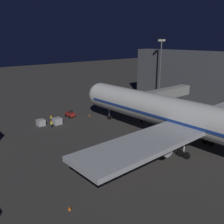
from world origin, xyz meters
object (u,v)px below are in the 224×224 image
baggage_container_mid_row (57,121)px  traffic_cone_nose_starboard (89,115)px  traffic_cone_nose_port (102,112)px  baggage_tug_lead (70,114)px  ground_crew_by_belt_loader (51,124)px  ground_crew_under_port_wing (51,118)px  airliner_at_gate (199,120)px  traffic_cone_wingtip_svc_side (69,208)px  jet_bridge (160,95)px  apron_floodlight_mast (160,66)px  baggage_container_near_belt (41,123)px

baggage_container_mid_row → traffic_cone_nose_starboard: size_ratio=3.42×
baggage_container_mid_row → traffic_cone_nose_port: (-14.00, -0.18, -0.49)m
baggage_tug_lead → ground_crew_by_belt_loader: baggage_tug_lead is taller
baggage_container_mid_row → ground_crew_under_port_wing: ground_crew_under_port_wing is taller
baggage_container_mid_row → ground_crew_under_port_wing: bearing=-82.9°
airliner_at_gate → baggage_container_mid_row: bearing=-68.3°
traffic_cone_nose_port → ground_crew_under_port_wing: bearing=-8.8°
baggage_tug_lead → airliner_at_gate: bearing=101.2°
ground_crew_under_port_wing → traffic_cone_wingtip_svc_side: (14.16, 31.26, -0.69)m
airliner_at_gate → ground_crew_under_port_wing: (12.10, -32.13, -4.81)m
baggage_container_mid_row → traffic_cone_nose_port: baggage_container_mid_row is taller
ground_crew_by_belt_loader → traffic_cone_nose_port: ground_crew_by_belt_loader is taller
jet_bridge → baggage_tug_lead: jet_bridge is taller
airliner_at_gate → traffic_cone_wingtip_svc_side: airliner_at_gate is taller
airliner_at_gate → apron_floodlight_mast: bearing=-131.2°
apron_floodlight_mast → traffic_cone_nose_starboard: 29.78m
baggage_tug_lead → traffic_cone_wingtip_svc_side: (19.82, 31.65, -0.51)m
baggage_container_mid_row → traffic_cone_wingtip_svc_side: size_ratio=3.42×
baggage_container_near_belt → baggage_container_mid_row: size_ratio=0.92×
apron_floodlight_mast → traffic_cone_nose_port: apron_floodlight_mast is taller
airliner_at_gate → traffic_cone_nose_port: size_ratio=114.05×
baggage_container_near_belt → traffic_cone_wingtip_svc_side: 32.46m
jet_bridge → ground_crew_under_port_wing: 27.73m
airliner_at_gate → baggage_tug_lead: size_ratio=24.53×
traffic_cone_nose_port → traffic_cone_nose_starboard: 4.40m
baggage_tug_lead → traffic_cone_nose_port: (-8.65, 2.60, -0.51)m
traffic_cone_nose_starboard → ground_crew_by_belt_loader: bearing=8.2°
apron_floodlight_mast → ground_crew_by_belt_loader: apron_floodlight_mast is taller
baggage_tug_lead → traffic_cone_wingtip_svc_side: size_ratio=4.65×
traffic_cone_wingtip_svc_side → apron_floodlight_mast: bearing=-151.3°
baggage_container_mid_row → ground_crew_by_belt_loader: size_ratio=1.05×
airliner_at_gate → traffic_cone_wingtip_svc_side: size_ratio=114.05×
baggage_container_near_belt → jet_bridge: bearing=152.0°
apron_floodlight_mast → traffic_cone_wingtip_svc_side: apron_floodlight_mast is taller
traffic_cone_nose_port → traffic_cone_nose_starboard: same height
traffic_cone_wingtip_svc_side → airliner_at_gate: bearing=178.1°
airliner_at_gate → baggage_container_near_belt: size_ratio=36.38×
apron_floodlight_mast → traffic_cone_nose_port: bearing=-1.8°
baggage_tug_lead → ground_crew_by_belt_loader: size_ratio=1.43×
airliner_at_gate → traffic_cone_nose_starboard: 30.49m
ground_crew_by_belt_loader → airliner_at_gate: bearing=116.6°
ground_crew_by_belt_loader → ground_crew_under_port_wing: (-2.02, -3.93, -0.03)m
jet_bridge → baggage_container_near_belt: jet_bridge is taller
baggage_tug_lead → ground_crew_by_belt_loader: bearing=29.4°
baggage_tug_lead → ground_crew_by_belt_loader: 8.81m
jet_bridge → ground_crew_under_port_wing: bearing=-32.4°
baggage_tug_lead → traffic_cone_nose_starboard: bearing=148.5°
ground_crew_by_belt_loader → jet_bridge: bearing=156.9°
baggage_tug_lead → traffic_cone_nose_starboard: size_ratio=4.65×
airliner_at_gate → baggage_container_near_belt: airliner_at_gate is taller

